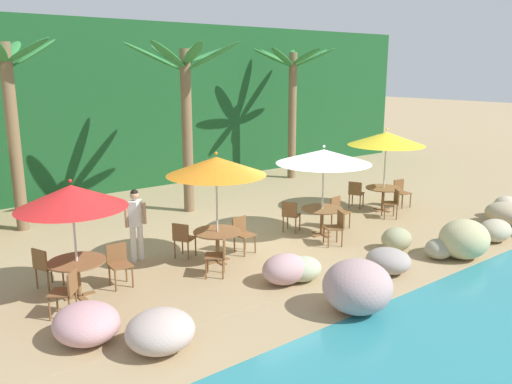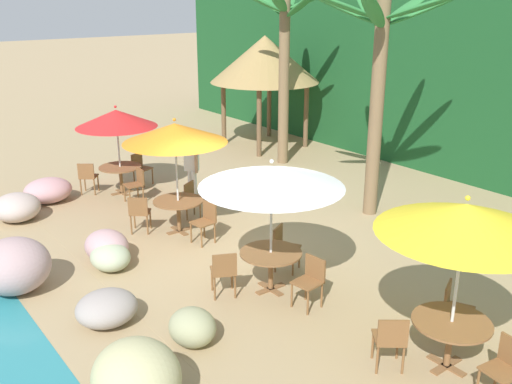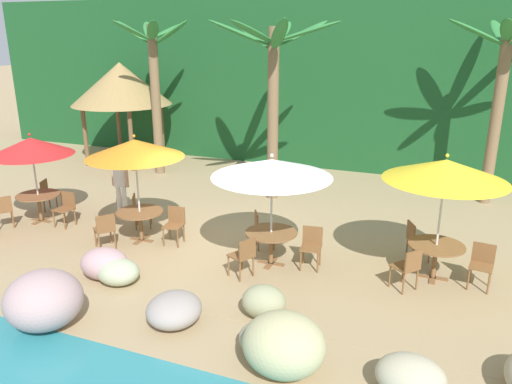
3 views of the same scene
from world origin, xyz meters
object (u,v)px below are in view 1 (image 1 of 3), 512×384
Objects in this scene: chair_red_seaward at (119,262)px; palm_tree_third at (293,87)px; chair_red_left at (67,290)px; palm_tree_second at (186,92)px; palm_tree_nearest at (10,103)px; chair_white_seaward at (338,210)px; chair_yellow_left at (393,201)px; chair_orange_left at (219,253)px; umbrella_orange at (216,166)px; chair_orange_seaward at (242,232)px; umbrella_yellow at (386,139)px; dining_table_white at (322,213)px; umbrella_white at (324,157)px; chair_red_inland at (45,265)px; chair_white_inland at (291,214)px; chair_yellow_seaward at (401,191)px; chair_white_left at (337,225)px; chair_yellow_inland at (356,192)px; dining_table_red at (77,267)px; dining_table_orange at (217,236)px; waiter_in_white at (136,220)px; umbrella_red at (71,197)px; dining_table_yellow at (383,192)px; chair_orange_inland at (183,237)px.

palm_tree_third reaches higher than chair_red_seaward.
palm_tree_second is at bearing 41.98° from chair_red_left.
palm_tree_nearest is (-0.53, 5.25, 2.95)m from chair_red_seaward.
chair_yellow_left is (1.99, -0.33, 0.00)m from chair_white_seaward.
chair_orange_left is at bearing -24.53° from chair_red_seaward.
umbrella_orange is at bearing -177.93° from chair_white_seaward.
umbrella_yellow is (5.75, 0.37, 1.76)m from chair_orange_seaward.
palm_tree_nearest is (0.77, 6.01, 2.95)m from chair_red_left.
palm_tree_second reaches higher than dining_table_white.
umbrella_white is 2.86× the size of chair_yellow_left.
chair_white_inland is at bearing -1.82° from chair_red_inland.
palm_tree_second reaches higher than chair_orange_seaward.
dining_table_white is 1.26× the size of chair_yellow_seaward.
chair_white_left is at bearing -109.69° from dining_table_white.
chair_orange_left is 1.00× the size of chair_yellow_inland.
chair_white_seaward is at bearing -36.74° from palm_tree_nearest.
chair_yellow_seaward is at bearing 2.31° from dining_table_red.
chair_white_inland reaches higher than dining_table_white.
dining_table_red is at bearing -151.12° from palm_tree_third.
chair_red_seaward is 2.34m from dining_table_orange.
waiter_in_white is (-3.20, -3.03, -2.67)m from palm_tree_second.
chair_white_seaward and chair_yellow_seaward have the same top height.
umbrella_red reaches higher than chair_white_seaward.
palm_tree_second reaches higher than chair_white_seaward.
chair_white_seaward is 0.79× the size of dining_table_yellow.
chair_white_left is at bearing -1.90° from chair_red_left.
chair_orange_left is at bearing -26.81° from chair_red_inland.
chair_red_seaward is at bearing -84.20° from palm_tree_nearest.
chair_orange_left is at bearing -140.04° from palm_tree_third.
umbrella_white is at bearing -172.11° from chair_yellow_seaward.
chair_red_inland is at bearing 172.56° from umbrella_white.
umbrella_white reaches higher than chair_yellow_inland.
umbrella_white reaches higher than chair_orange_inland.
umbrella_yellow is at bearing -4.78° from waiter_in_white.
chair_orange_left is (2.74, -0.83, -1.50)m from umbrella_red.
dining_table_yellow is 0.86m from chair_yellow_inland.
palm_tree_nearest is (-5.68, 4.73, 2.95)m from chair_white_inland.
waiter_in_white is (0.92, 1.09, 0.47)m from chair_red_seaward.
dining_table_orange is 1.00× the size of dining_table_yellow.
chair_orange_left is 7.36m from umbrella_yellow.
chair_orange_inland is 1.00× the size of chair_yellow_left.
umbrella_white is 2.86× the size of chair_yellow_seaward.
chair_red_inland is at bearing 166.56° from dining_table_orange.
chair_red_left is 0.51× the size of waiter_in_white.
chair_orange_seaward is at bearing 35.34° from chair_orange_left.
dining_table_red is 0.86m from chair_red_left.
chair_red_inland is at bearing -147.69° from palm_tree_second.
waiter_in_white is at bearing 39.71° from chair_red_left.
dining_table_orange is 0.42× the size of umbrella_yellow.
chair_red_inland is 1.00× the size of chair_white_inland.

